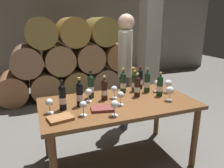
{
  "coord_description": "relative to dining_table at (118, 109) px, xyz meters",
  "views": [
    {
      "loc": [
        -0.86,
        -2.06,
        1.63
      ],
      "look_at": [
        0.0,
        0.2,
        0.91
      ],
      "focal_mm": 34.52,
      "sensor_mm": 36.0,
      "label": 1
    }
  ],
  "objects": [
    {
      "name": "wine_bottle_5",
      "position": [
        -0.61,
        0.0,
        0.22
      ],
      "size": [
        0.07,
        0.07,
        0.31
      ],
      "color": "black",
      "rests_on": "dining_table"
    },
    {
      "name": "leather_ledger",
      "position": [
        -0.66,
        -0.23,
        0.11
      ],
      "size": [
        0.25,
        0.2,
        0.03
      ],
      "primitive_type": "cube",
      "rotation": [
        0.0,
        0.0,
        0.2
      ],
      "color": "#936038",
      "rests_on": "dining_table"
    },
    {
      "name": "wine_bottle_8",
      "position": [
        0.33,
        0.27,
        0.21
      ],
      "size": [
        0.07,
        0.07,
        0.27
      ],
      "color": "#19381E",
      "rests_on": "dining_table"
    },
    {
      "name": "wine_glass_8",
      "position": [
        -0.45,
        -0.21,
        0.19
      ],
      "size": [
        0.07,
        0.07,
        0.14
      ],
      "color": "white",
      "rests_on": "dining_table"
    },
    {
      "name": "wine_bottle_6",
      "position": [
        0.45,
        0.35,
        0.22
      ],
      "size": [
        0.07,
        0.07,
        0.3
      ],
      "color": "black",
      "rests_on": "dining_table"
    },
    {
      "name": "wine_glass_5",
      "position": [
        0.7,
        0.08,
        0.21
      ],
      "size": [
        0.09,
        0.09,
        0.16
      ],
      "color": "white",
      "rests_on": "dining_table"
    },
    {
      "name": "wine_bottle_9",
      "position": [
        -0.25,
        0.24,
        0.23
      ],
      "size": [
        0.07,
        0.07,
        0.32
      ],
      "color": "#19381E",
      "rests_on": "dining_table"
    },
    {
      "name": "dining_table",
      "position": [
        0.0,
        0.0,
        0.0
      ],
      "size": [
        1.7,
        0.9,
        0.76
      ],
      "color": "brown",
      "rests_on": "ground_plane"
    },
    {
      "name": "wine_glass_7",
      "position": [
        0.0,
        0.13,
        0.2
      ],
      "size": [
        0.07,
        0.07,
        0.15
      ],
      "color": "white",
      "rests_on": "dining_table"
    },
    {
      "name": "wine_bottle_3",
      "position": [
        -0.12,
        0.12,
        0.21
      ],
      "size": [
        0.07,
        0.07,
        0.28
      ],
      "color": "black",
      "rests_on": "dining_table"
    },
    {
      "name": "wine_glass_1",
      "position": [
        -0.01,
        -0.09,
        0.2
      ],
      "size": [
        0.08,
        0.08,
        0.15
      ],
      "color": "white",
      "rests_on": "dining_table"
    },
    {
      "name": "wine_bottle_4",
      "position": [
        0.54,
        0.01,
        0.22
      ],
      "size": [
        0.07,
        0.07,
        0.29
      ],
      "color": "#19381E",
      "rests_on": "dining_table"
    },
    {
      "name": "wine_bottle_2",
      "position": [
        0.17,
        0.26,
        0.23
      ],
      "size": [
        0.07,
        0.07,
        0.31
      ],
      "color": "#19381E",
      "rests_on": "dining_table"
    },
    {
      "name": "wine_bottle_7",
      "position": [
        -0.42,
        0.03,
        0.22
      ],
      "size": [
        0.07,
        0.07,
        0.31
      ],
      "color": "black",
      "rests_on": "dining_table"
    },
    {
      "name": "wine_bottle_1",
      "position": [
        0.27,
        0.08,
        0.22
      ],
      "size": [
        0.07,
        0.07,
        0.28
      ],
      "color": "black",
      "rests_on": "dining_table"
    },
    {
      "name": "wine_glass_6",
      "position": [
        -0.74,
        -0.04,
        0.2
      ],
      "size": [
        0.07,
        0.07,
        0.15
      ],
      "color": "white",
      "rests_on": "dining_table"
    },
    {
      "name": "wine_bottle_0",
      "position": [
        0.47,
        0.19,
        0.22
      ],
      "size": [
        0.07,
        0.07,
        0.31
      ],
      "color": "#19381E",
      "rests_on": "dining_table"
    },
    {
      "name": "ground_plane",
      "position": [
        0.0,
        0.0,
        -0.67
      ],
      "size": [
        14.0,
        14.0,
        0.0
      ],
      "primitive_type": "plane",
      "color": "#66635E"
    },
    {
      "name": "sommelier_presenting",
      "position": [
        0.42,
        0.75,
        0.37
      ],
      "size": [
        0.31,
        0.44,
        1.72
      ],
      "color": "#383842",
      "rests_on": "ground_plane"
    },
    {
      "name": "wine_glass_2",
      "position": [
        0.55,
        -0.16,
        0.21
      ],
      "size": [
        0.09,
        0.09,
        0.16
      ],
      "color": "white",
      "rests_on": "dining_table"
    },
    {
      "name": "wine_glass_0",
      "position": [
        0.59,
        0.16,
        0.2
      ],
      "size": [
        0.08,
        0.08,
        0.15
      ],
      "color": "white",
      "rests_on": "dining_table"
    },
    {
      "name": "stone_pillar",
      "position": [
        1.3,
        1.6,
        0.63
      ],
      "size": [
        0.32,
        0.32,
        2.6
      ],
      "primitive_type": "cube",
      "color": "gray",
      "rests_on": "ground_plane"
    },
    {
      "name": "tasting_notebook",
      "position": [
        -0.24,
        -0.15,
        0.11
      ],
      "size": [
        0.25,
        0.2,
        0.03
      ],
      "primitive_type": "cube",
      "rotation": [
        0.0,
        0.0,
        -0.19
      ],
      "color": "brown",
      "rests_on": "dining_table"
    },
    {
      "name": "cellar_back_wall",
      "position": [
        0.0,
        4.2,
        0.73
      ],
      "size": [
        10.0,
        0.24,
        2.8
      ],
      "primitive_type": "cube",
      "color": "gray",
      "rests_on": "ground_plane"
    },
    {
      "name": "wine_glass_3",
      "position": [
        -0.17,
        -0.32,
        0.2
      ],
      "size": [
        0.08,
        0.08,
        0.15
      ],
      "color": "white",
      "rests_on": "dining_table"
    },
    {
      "name": "barrel_stack",
      "position": [
        0.0,
        2.6,
        0.09
      ],
      "size": [
        3.12,
        0.9,
        1.69
      ],
      "color": "#8F5D39",
      "rests_on": "ground_plane"
    },
    {
      "name": "wine_glass_4",
      "position": [
        -0.31,
        0.12,
        0.2
      ],
      "size": [
        0.08,
        0.08,
        0.15
      ],
      "color": "white",
      "rests_on": "dining_table"
    }
  ]
}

